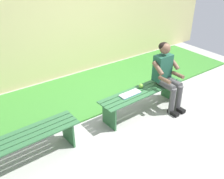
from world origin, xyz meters
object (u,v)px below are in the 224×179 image
(person_seated, at_px, (167,74))
(book_open, at_px, (130,94))
(bench_near, at_px, (142,95))
(bench_far, at_px, (19,145))
(apple, at_px, (141,86))

(person_seated, bearing_deg, book_open, -8.86)
(bench_near, height_order, person_seated, person_seated)
(bench_far, distance_m, book_open, 2.01)
(bench_near, bearing_deg, person_seated, 168.57)
(book_open, bearing_deg, bench_far, -1.35)
(bench_far, height_order, person_seated, person_seated)
(bench_far, xyz_separation_m, person_seated, (-2.79, 0.10, 0.35))
(bench_far, distance_m, apple, 2.33)
(person_seated, distance_m, apple, 0.53)
(apple, bearing_deg, bench_near, 65.25)
(bench_near, distance_m, apple, 0.18)
(bench_far, bearing_deg, apple, -177.83)
(apple, distance_m, book_open, 0.33)
(bench_near, height_order, apple, apple)
(apple, relative_size, book_open, 0.21)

